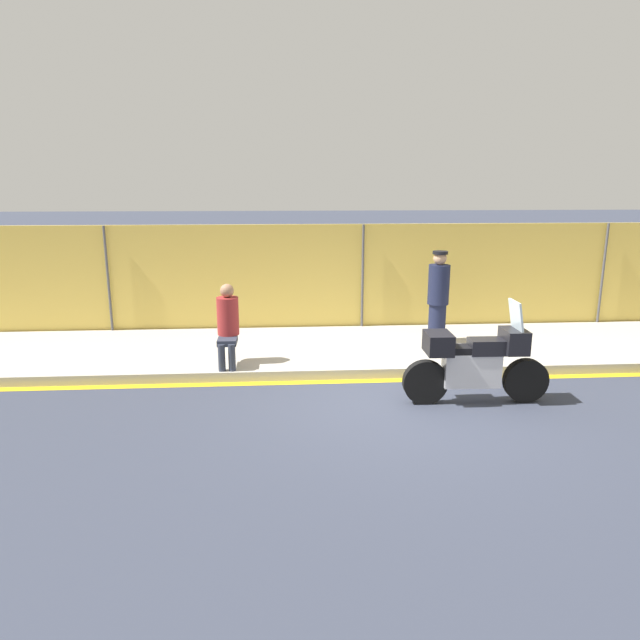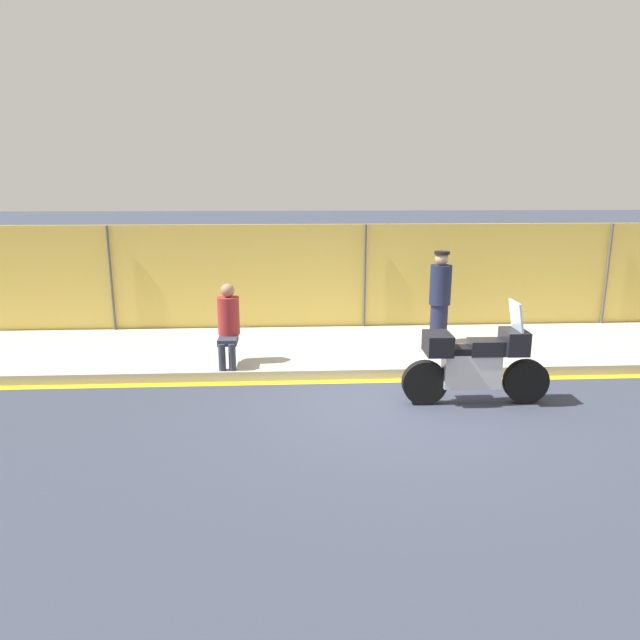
# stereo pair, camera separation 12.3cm
# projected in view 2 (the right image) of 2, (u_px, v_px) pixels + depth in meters

# --- Properties ---
(ground_plane) EXTENTS (120.00, 120.00, 0.00)m
(ground_plane) POSITION_uv_depth(u_px,v_px,m) (398.00, 402.00, 8.40)
(ground_plane) COLOR #333847
(sidewalk) EXTENTS (38.83, 2.93, 0.17)m
(sidewalk) POSITION_uv_depth(u_px,v_px,m) (374.00, 349.00, 10.79)
(sidewalk) COLOR #ADA89E
(sidewalk) RESTS_ON ground_plane
(curb_paint_stripe) EXTENTS (38.83, 0.18, 0.01)m
(curb_paint_stripe) POSITION_uv_depth(u_px,v_px,m) (387.00, 381.00, 9.30)
(curb_paint_stripe) COLOR gold
(curb_paint_stripe) RESTS_ON ground_plane
(storefront_fence) EXTENTS (36.89, 0.16, 2.32)m
(storefront_fence) POSITION_uv_depth(u_px,v_px,m) (364.00, 279.00, 12.04)
(storefront_fence) COLOR gold
(storefront_fence) RESTS_ON ground_plane
(motorcycle) EXTENTS (2.15, 0.52, 1.52)m
(motorcycle) POSITION_uv_depth(u_px,v_px,m) (475.00, 363.00, 8.22)
(motorcycle) COLOR black
(motorcycle) RESTS_ON ground_plane
(officer_standing) EXTENTS (0.40, 0.40, 1.75)m
(officer_standing) POSITION_uv_depth(u_px,v_px,m) (440.00, 297.00, 10.75)
(officer_standing) COLOR #191E38
(officer_standing) RESTS_ON sidewalk
(person_seated_on_curb) EXTENTS (0.37, 0.69, 1.36)m
(person_seated_on_curb) POSITION_uv_depth(u_px,v_px,m) (228.00, 320.00, 9.50)
(person_seated_on_curb) COLOR #2D3342
(person_seated_on_curb) RESTS_ON sidewalk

